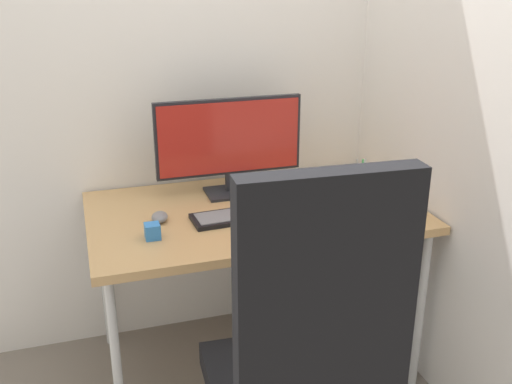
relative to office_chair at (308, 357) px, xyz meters
The scene contains 12 objects.
ground_plane 1.03m from the office_chair, 83.59° to the left, with size 8.00×8.00×0.00m, color slate.
wall_back 1.46m from the office_chair, 85.76° to the left, with size 2.68×0.04×2.80m, color white.
wall_side_right 1.25m from the office_chair, 38.66° to the left, with size 0.04×2.17×2.80m, color white.
desk 0.82m from the office_chair, 83.59° to the left, with size 1.29×0.78×0.73m.
office_chair is the anchor object (origin of this frame).
filing_cabinet 1.04m from the office_chair, 58.18° to the left, with size 0.47×0.56×0.56m.
monitor 1.07m from the office_chair, 87.26° to the left, with size 0.61×0.16×0.41m.
keyboard 0.75m from the office_chair, 87.11° to the left, with size 0.42×0.16×0.02m.
mouse 0.86m from the office_chair, 109.61° to the left, with size 0.06×0.09×0.04m, color slate.
pen_holder 1.01m from the office_chair, 55.81° to the left, with size 0.07×0.07×0.16m.
notebook 0.84m from the office_chair, 48.41° to the left, with size 0.12×0.17×0.01m, color #334C8C.
desk_clamp_accessory 0.75m from the office_chair, 116.74° to the left, with size 0.05×0.05×0.06m, color #337FD8.
Camera 1 is at (-0.63, -2.07, 1.63)m, focal length 41.24 mm.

